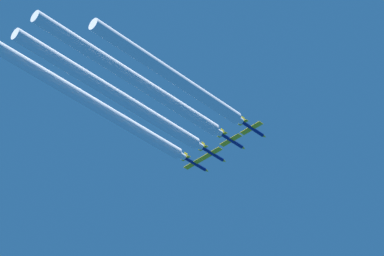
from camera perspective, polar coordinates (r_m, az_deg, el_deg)
The scene contains 8 objects.
jet_far_left at distance 250.95m, azimuth 0.26°, elevation -2.43°, with size 7.23×10.53×2.53m.
jet_inner_left at distance 246.26m, azimuth 1.43°, elevation -1.76°, with size 7.23×10.53×2.53m.
jet_center at distance 241.94m, azimuth 2.72°, elevation -0.87°, with size 7.23×10.53×2.53m.
jet_inner_right at distance 238.18m, azimuth 4.10°, elevation -0.07°, with size 7.23×10.53×2.53m.
smoke_trail_far_left at distance 230.50m, azimuth -6.54°, elevation 1.58°, with size 3.35×68.13×3.35m.
smoke_trail_inner_left at distance 226.23m, azimuth -5.10°, elevation 2.21°, with size 3.35×64.89×3.35m.
smoke_trail_center at distance 221.69m, azimuth -3.80°, elevation 3.24°, with size 3.35×64.54×3.35m.
smoke_trail_inner_right at distance 220.42m, azimuth -1.32°, elevation 3.49°, with size 3.35×53.18×3.35m.
Camera 1 is at (131.58, -145.25, 1.44)m, focal length 79.94 mm.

